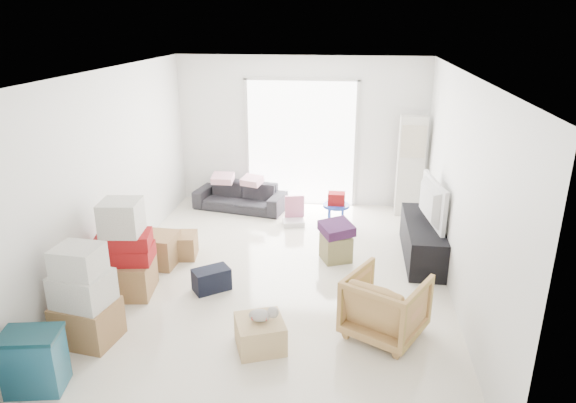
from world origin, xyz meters
The scene contains 21 objects.
room_shell centered at (0.00, 0.00, 1.35)m, with size 4.98×6.48×3.18m.
sliding_door centered at (0.00, 2.98, 1.24)m, with size 2.10×0.04×2.33m.
ac_tower centered at (1.95, 2.65, 0.88)m, with size 0.45×0.30×1.75m, color silver.
tv_console centered at (2.00, 0.86, 0.27)m, with size 0.49×1.64×0.55m, color black.
television centered at (2.00, 0.86, 0.62)m, with size 1.10×0.63×0.14m, color black.
sofa centered at (-1.05, 2.50, 0.32)m, with size 1.64×0.48×0.64m, color #28272C.
pillow_left centered at (-1.37, 2.52, 0.70)m, with size 0.34×0.27×0.11m, color #F6B3C0.
pillow_right centered at (-0.82, 2.46, 0.71)m, with size 0.39×0.31×0.13m, color #F6B3C0.
armchair centered at (1.38, -1.17, 0.40)m, with size 0.77×0.72×0.79m, color tan.
storage_bins centered at (-1.90, -2.49, 0.31)m, with size 0.59×0.46×0.61m.
box_stack_a centered at (-1.80, -1.70, 0.50)m, with size 0.67×0.58×1.11m.
box_stack_b centered at (-1.80, -0.66, 0.54)m, with size 0.72×0.69×1.24m.
box_stack_c centered at (-1.77, 0.15, 0.22)m, with size 0.64×0.54×0.45m.
loose_box centered at (-1.47, 0.44, 0.17)m, with size 0.42×0.42×0.35m, color #926342.
duffel_bag centered at (-0.78, -0.46, 0.15)m, with size 0.45×0.27×0.29m, color black.
ottoman centered at (0.77, 0.62, 0.19)m, with size 0.38×0.38×0.38m, color #8C8551.
blanket centered at (0.77, 0.62, 0.45)m, with size 0.42×0.42×0.14m, color #3E1D48.
kids_table centered at (0.71, 1.92, 0.41)m, with size 0.45×0.45×0.58m.
toy_walker centered at (0.00, 1.91, 0.13)m, with size 0.41×0.38×0.47m.
wood_crate centered at (0.06, -1.59, 0.16)m, with size 0.49×0.49×0.32m, color tan.
plush_bunny centered at (0.10, -1.58, 0.40)m, with size 0.31×0.17×0.16m.
Camera 1 is at (0.95, -6.13, 3.30)m, focal length 32.00 mm.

